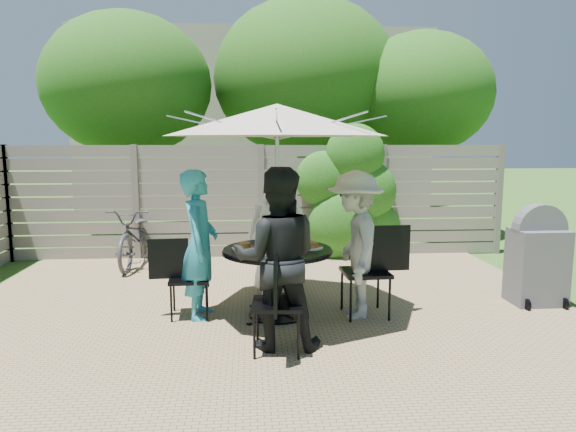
{
  "coord_description": "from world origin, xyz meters",
  "views": [
    {
      "loc": [
        -0.18,
        -5.31,
        1.89
      ],
      "look_at": [
        0.24,
        0.26,
        1.08
      ],
      "focal_mm": 32.0,
      "sensor_mm": 36.0,
      "label": 1
    }
  ],
  "objects": [
    {
      "name": "chair_right",
      "position": [
        1.07,
        0.0,
        0.3
      ],
      "size": [
        0.74,
        0.5,
        1.0
      ],
      "rotation": [
        0.0,
        0.0,
        3.18
      ],
      "color": "black",
      "rests_on": "ground"
    },
    {
      "name": "bicycle",
      "position": [
        -1.92,
        2.6,
        0.46
      ],
      "size": [
        0.72,
        1.78,
        0.91
      ],
      "primitive_type": "imported",
      "rotation": [
        0.0,
        0.0,
        -0.07
      ],
      "color": "#333338",
      "rests_on": "ground"
    },
    {
      "name": "coffee_cup",
      "position": [
        0.22,
        0.27,
        0.82
      ],
      "size": [
        0.08,
        0.08,
        0.12
      ],
      "primitive_type": "cylinder",
      "color": "#C6B293",
      "rests_on": "patio_table"
    },
    {
      "name": "plate_right",
      "position": [
        0.47,
        0.04,
        0.79
      ],
      "size": [
        0.26,
        0.26,
        0.06
      ],
      "color": "white",
      "rests_on": "patio_table"
    },
    {
      "name": "glass_front",
      "position": [
        0.2,
        -0.21,
        0.83
      ],
      "size": [
        0.07,
        0.07,
        0.14
      ],
      "primitive_type": "cylinder",
      "color": "silver",
      "rests_on": "patio_table"
    },
    {
      "name": "person_front",
      "position": [
        0.06,
        -0.77,
        0.84
      ],
      "size": [
        0.85,
        0.68,
        1.68
      ],
      "primitive_type": "imported",
      "rotation": [
        0.0,
        0.0,
        3.08
      ],
      "color": "black",
      "rests_on": "ground"
    },
    {
      "name": "umbrella",
      "position": [
        0.11,
        0.06,
        2.11
      ],
      "size": [
        2.48,
        2.48,
        2.28
      ],
      "rotation": [
        0.0,
        0.0,
        -0.06
      ],
      "color": "silver",
      "rests_on": "ground"
    },
    {
      "name": "glass_right",
      "position": [
        0.37,
        0.15,
        0.83
      ],
      "size": [
        0.07,
        0.07,
        0.14
      ],
      "primitive_type": "cylinder",
      "color": "silver",
      "rests_on": "patio_table"
    },
    {
      "name": "chair_front",
      "position": [
        0.05,
        -0.9,
        0.28
      ],
      "size": [
        0.48,
        0.68,
        0.92
      ],
      "rotation": [
        0.0,
        0.0,
        1.49
      ],
      "color": "black",
      "rests_on": "ground"
    },
    {
      "name": "plate_front",
      "position": [
        0.09,
        -0.3,
        0.79
      ],
      "size": [
        0.26,
        0.26,
        0.06
      ],
      "color": "white",
      "rests_on": "patio_table"
    },
    {
      "name": "person_back",
      "position": [
        0.16,
        0.89,
        0.8
      ],
      "size": [
        0.81,
        0.56,
        1.6
      ],
      "primitive_type": "imported",
      "rotation": [
        0.0,
        0.0,
        6.22
      ],
      "color": "white",
      "rests_on": "ground"
    },
    {
      "name": "plate_back",
      "position": [
        0.13,
        0.42,
        0.79
      ],
      "size": [
        0.26,
        0.26,
        0.06
      ],
      "color": "white",
      "rests_on": "patio_table"
    },
    {
      "name": "person_left",
      "position": [
        -0.72,
        0.11,
        0.8
      ],
      "size": [
        0.42,
        0.61,
        1.61
      ],
      "primitive_type": "imported",
      "rotation": [
        0.0,
        0.0,
        7.8
      ],
      "color": "teal",
      "rests_on": "ground"
    },
    {
      "name": "chair_back",
      "position": [
        0.16,
        1.02,
        0.29
      ],
      "size": [
        0.49,
        0.71,
        0.98
      ],
      "rotation": [
        0.0,
        0.0,
        4.75
      ],
      "color": "black",
      "rests_on": "ground"
    },
    {
      "name": "person_right",
      "position": [
        0.94,
        0.01,
        0.8
      ],
      "size": [
        0.65,
        1.06,
        1.6
      ],
      "primitive_type": "imported",
      "rotation": [
        0.0,
        0.0,
        4.65
      ],
      "color": "#AAAAA5",
      "rests_on": "ground"
    },
    {
      "name": "chair_left",
      "position": [
        -0.86,
        0.11,
        0.26
      ],
      "size": [
        0.65,
        0.45,
        0.88
      ],
      "rotation": [
        0.0,
        0.0,
        6.35
      ],
      "color": "black",
      "rests_on": "ground"
    },
    {
      "name": "bbq_grill",
      "position": [
        3.14,
        0.27,
        0.54
      ],
      "size": [
        0.59,
        0.45,
        1.19
      ],
      "rotation": [
        0.0,
        0.0,
        0.01
      ],
      "color": "#4F5054",
      "rests_on": "ground"
    },
    {
      "name": "syrup_jug",
      "position": [
        0.05,
        0.11,
        0.84
      ],
      "size": [
        0.09,
        0.09,
        0.16
      ],
      "primitive_type": "cylinder",
      "color": "#59280C",
      "rests_on": "patio_table"
    },
    {
      "name": "backyard_envelope",
      "position": [
        0.09,
        10.29,
        2.61
      ],
      "size": [
        60.0,
        60.0,
        5.0
      ],
      "color": "#375A1C",
      "rests_on": "ground"
    },
    {
      "name": "glass_back",
      "position": [
        0.02,
        0.32,
        0.83
      ],
      "size": [
        0.07,
        0.07,
        0.14
      ],
      "primitive_type": "cylinder",
      "color": "silver",
      "rests_on": "patio_table"
    },
    {
      "name": "plate_left",
      "position": [
        -0.25,
        0.08,
        0.79
      ],
      "size": [
        0.26,
        0.26,
        0.06
      ],
      "color": "white",
      "rests_on": "patio_table"
    },
    {
      "name": "patio_table",
      "position": [
        0.11,
        0.06,
        0.53
      ],
      "size": [
        1.22,
        1.22,
        0.76
      ],
      "rotation": [
        0.0,
        0.0,
        -0.06
      ],
      "color": "black",
      "rests_on": "ground"
    }
  ]
}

